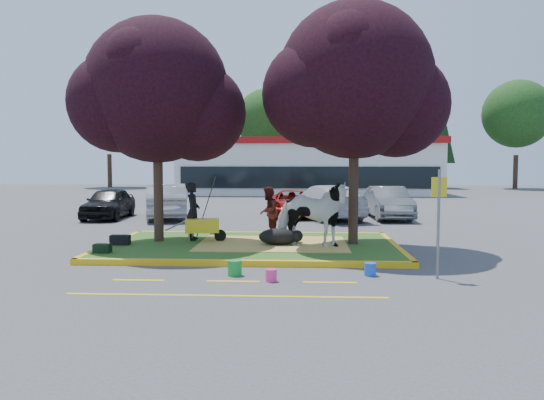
{
  "coord_description": "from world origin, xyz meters",
  "views": [
    {
      "loc": [
        1.38,
        -14.99,
        2.46
      ],
      "look_at": [
        0.55,
        0.5,
        1.37
      ],
      "focal_mm": 35.0,
      "sensor_mm": 36.0,
      "label": 1
    }
  ],
  "objects_px": {
    "bucket_green": "(235,268)",
    "car_silver": "(166,201)",
    "calf": "(278,237)",
    "wheelbarrow": "(202,226)",
    "cow": "(311,214)",
    "handler": "(193,211)",
    "car_black": "(109,203)",
    "sign_post": "(439,212)",
    "bucket_pink": "(271,275)",
    "bucket_blue": "(370,269)"
  },
  "relations": [
    {
      "from": "cow",
      "to": "car_silver",
      "type": "relative_size",
      "value": 0.46
    },
    {
      "from": "handler",
      "to": "bucket_blue",
      "type": "xyz_separation_m",
      "value": [
        4.75,
        -4.16,
        -0.87
      ]
    },
    {
      "from": "handler",
      "to": "car_black",
      "type": "relative_size",
      "value": 0.43
    },
    {
      "from": "car_silver",
      "to": "car_black",
      "type": "bearing_deg",
      "value": -12.37
    },
    {
      "from": "cow",
      "to": "wheelbarrow",
      "type": "distance_m",
      "value": 3.32
    },
    {
      "from": "calf",
      "to": "cow",
      "type": "bearing_deg",
      "value": -36.05
    },
    {
      "from": "cow",
      "to": "handler",
      "type": "distance_m",
      "value": 3.7
    },
    {
      "from": "wheelbarrow",
      "to": "calf",
      "type": "bearing_deg",
      "value": -26.29
    },
    {
      "from": "handler",
      "to": "bucket_green",
      "type": "distance_m",
      "value": 4.74
    },
    {
      "from": "wheelbarrow",
      "to": "sign_post",
      "type": "height_order",
      "value": "sign_post"
    },
    {
      "from": "calf",
      "to": "bucket_blue",
      "type": "xyz_separation_m",
      "value": [
        2.15,
        -3.24,
        -0.25
      ]
    },
    {
      "from": "wheelbarrow",
      "to": "car_silver",
      "type": "bearing_deg",
      "value": 100.71
    },
    {
      "from": "cow",
      "to": "bucket_pink",
      "type": "bearing_deg",
      "value": -173.51
    },
    {
      "from": "sign_post",
      "to": "car_black",
      "type": "bearing_deg",
      "value": 130.98
    },
    {
      "from": "cow",
      "to": "car_black",
      "type": "xyz_separation_m",
      "value": [
        -8.77,
        8.46,
        -0.37
      ]
    },
    {
      "from": "bucket_green",
      "to": "car_silver",
      "type": "xyz_separation_m",
      "value": [
        -4.51,
        11.72,
        0.6
      ]
    },
    {
      "from": "sign_post",
      "to": "car_black",
      "type": "xyz_separation_m",
      "value": [
        -11.4,
        11.67,
        -0.74
      ]
    },
    {
      "from": "bucket_pink",
      "to": "bucket_blue",
      "type": "height_order",
      "value": "bucket_blue"
    },
    {
      "from": "calf",
      "to": "bucket_green",
      "type": "distance_m",
      "value": 3.48
    },
    {
      "from": "cow",
      "to": "car_silver",
      "type": "xyz_separation_m",
      "value": [
        -6.23,
        8.59,
        -0.28
      ]
    },
    {
      "from": "car_silver",
      "to": "bucket_pink",
      "type": "bearing_deg",
      "value": 98.34
    },
    {
      "from": "sign_post",
      "to": "bucket_green",
      "type": "distance_m",
      "value": 4.52
    },
    {
      "from": "bucket_pink",
      "to": "car_black",
      "type": "bearing_deg",
      "value": 123.03
    },
    {
      "from": "bucket_blue",
      "to": "bucket_green",
      "type": "bearing_deg",
      "value": -177.25
    },
    {
      "from": "bucket_pink",
      "to": "car_silver",
      "type": "bearing_deg",
      "value": 113.55
    },
    {
      "from": "car_silver",
      "to": "handler",
      "type": "bearing_deg",
      "value": 94.96
    },
    {
      "from": "bucket_blue",
      "to": "car_silver",
      "type": "distance_m",
      "value": 13.79
    },
    {
      "from": "cow",
      "to": "bucket_blue",
      "type": "bearing_deg",
      "value": -137.25
    },
    {
      "from": "bucket_green",
      "to": "bucket_pink",
      "type": "bearing_deg",
      "value": -32.74
    },
    {
      "from": "calf",
      "to": "sign_post",
      "type": "xyz_separation_m",
      "value": [
        3.53,
        -3.46,
        1.03
      ]
    },
    {
      "from": "wheelbarrow",
      "to": "bucket_pink",
      "type": "height_order",
      "value": "wheelbarrow"
    },
    {
      "from": "cow",
      "to": "sign_post",
      "type": "relative_size",
      "value": 0.92
    },
    {
      "from": "sign_post",
      "to": "calf",
      "type": "bearing_deg",
      "value": 132.23
    },
    {
      "from": "calf",
      "to": "sign_post",
      "type": "height_order",
      "value": "sign_post"
    },
    {
      "from": "bucket_green",
      "to": "car_black",
      "type": "height_order",
      "value": "car_black"
    },
    {
      "from": "bucket_pink",
      "to": "handler",
      "type": "bearing_deg",
      "value": 118.42
    },
    {
      "from": "car_black",
      "to": "sign_post",
      "type": "bearing_deg",
      "value": -48.64
    },
    {
      "from": "bucket_pink",
      "to": "car_black",
      "type": "relative_size",
      "value": 0.06
    },
    {
      "from": "sign_post",
      "to": "bucket_blue",
      "type": "xyz_separation_m",
      "value": [
        -1.38,
        0.22,
        -1.28
      ]
    },
    {
      "from": "calf",
      "to": "bucket_green",
      "type": "xyz_separation_m",
      "value": [
        -0.81,
        -3.38,
        -0.22
      ]
    },
    {
      "from": "sign_post",
      "to": "bucket_pink",
      "type": "bearing_deg",
      "value": -176.04
    },
    {
      "from": "wheelbarrow",
      "to": "sign_post",
      "type": "bearing_deg",
      "value": -46.11
    },
    {
      "from": "sign_post",
      "to": "car_black",
      "type": "relative_size",
      "value": 0.58
    },
    {
      "from": "cow",
      "to": "car_black",
      "type": "distance_m",
      "value": 12.19
    },
    {
      "from": "handler",
      "to": "wheelbarrow",
      "type": "relative_size",
      "value": 0.97
    },
    {
      "from": "wheelbarrow",
      "to": "bucket_pink",
      "type": "bearing_deg",
      "value": -74.26
    },
    {
      "from": "cow",
      "to": "wheelbarrow",
      "type": "xyz_separation_m",
      "value": [
        -3.17,
        0.88,
        -0.45
      ]
    },
    {
      "from": "sign_post",
      "to": "bucket_blue",
      "type": "height_order",
      "value": "sign_post"
    },
    {
      "from": "wheelbarrow",
      "to": "cow",
      "type": "bearing_deg",
      "value": -26.39
    },
    {
      "from": "handler",
      "to": "sign_post",
      "type": "distance_m",
      "value": 7.55
    }
  ]
}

